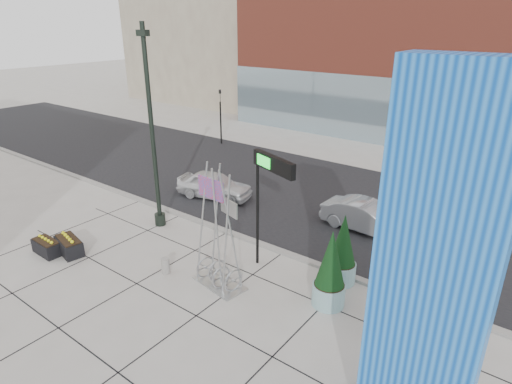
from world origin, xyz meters
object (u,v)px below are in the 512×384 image
Objects in this scene: public_art_sculpture at (219,255)px; car_white_west at (214,185)px; blue_pylon at (434,278)px; lamp_post at (154,150)px; car_silver_mid at (367,217)px; overhead_street_sign at (276,171)px; concrete_bollard at (165,266)px.

public_art_sculpture reaches higher than car_white_west.
public_art_sculpture is at bearing 168.44° from blue_pylon.
lamp_post reaches higher than car_silver_mid.
concrete_bollard is at bearing -120.15° from overhead_street_sign.
car_white_west is at bearing 117.89° from concrete_bollard.
blue_pylon is 10.57m from car_silver_mid.
concrete_bollard is at bearing -38.52° from lamp_post.
blue_pylon is 0.95× the size of lamp_post.
overhead_street_sign is (3.11, 2.66, 3.66)m from concrete_bollard.
blue_pylon is 7.32m from overhead_street_sign.
public_art_sculpture is at bearing 17.20° from concrete_bollard.
blue_pylon is at bearing -15.64° from lamp_post.
car_white_west is (-3.49, 6.60, 0.39)m from concrete_bollard.
lamp_post is at bearing 169.30° from public_art_sculpture.
car_silver_mid is at bearing 119.99° from blue_pylon.
car_white_west is (-5.61, 5.94, -0.50)m from public_art_sculpture.
overhead_street_sign is 1.12× the size of car_silver_mid.
car_white_west is 0.99× the size of car_silver_mid.
lamp_post reaches higher than concrete_bollard.
lamp_post is 6.26m from public_art_sculpture.
blue_pylon is 13.68× the size of concrete_bollard.
public_art_sculpture is at bearing 163.55° from car_silver_mid.
blue_pylon is 1.81× the size of overhead_street_sign.
overhead_street_sign reaches higher than concrete_bollard.
lamp_post is (-12.78, 3.58, -0.43)m from blue_pylon.
concrete_bollard is at bearing -165.93° from car_white_west.
blue_pylon is 15.38m from car_white_west.
car_silver_mid is (8.08, 1.20, -0.01)m from car_white_west.
car_silver_mid is at bearing 93.25° from overhead_street_sign.
public_art_sculpture is 7.57m from car_silver_mid.
lamp_post is at bearing 125.83° from car_silver_mid.
public_art_sculpture is 0.98× the size of overhead_street_sign.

